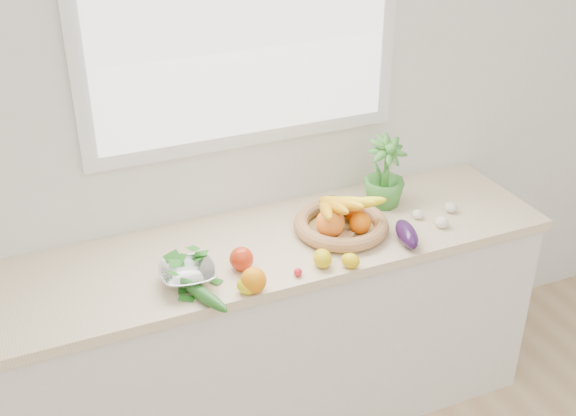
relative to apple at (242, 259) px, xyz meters
name	(u,v)px	position (x,y,z in m)	size (l,w,h in m)	color
back_wall	(244,109)	(0.18, 0.43, 0.41)	(4.50, 0.02, 2.70)	white
counter_cabinet	(275,336)	(0.18, 0.13, -0.51)	(2.20, 0.58, 0.86)	silver
countertop	(274,246)	(0.18, 0.13, -0.06)	(2.24, 0.62, 0.04)	beige
window_frame	(242,8)	(0.18, 0.42, 0.81)	(1.30, 0.03, 1.10)	white
window_pane	(244,9)	(0.18, 0.40, 0.81)	(1.18, 0.01, 0.98)	white
orange_loose	(254,280)	(-0.01, -0.15, 0.00)	(0.09, 0.09, 0.09)	orange
lemon_a	(247,286)	(-0.04, -0.15, -0.01)	(0.06, 0.08, 0.06)	yellow
lemon_b	(323,258)	(0.28, -0.10, -0.01)	(0.07, 0.09, 0.07)	#D6BA0B
lemon_c	(350,261)	(0.37, -0.15, -0.02)	(0.06, 0.07, 0.06)	#E4BB0C
apple	(242,259)	(0.00, 0.00, 0.00)	(0.09, 0.09, 0.09)	red
ginger	(344,242)	(0.42, -0.01, -0.03)	(0.11, 0.05, 0.04)	tan
garlic_a	(451,208)	(0.96, 0.05, -0.02)	(0.05, 0.05, 0.04)	beige
garlic_b	(417,214)	(0.80, 0.06, -0.03)	(0.05, 0.05, 0.04)	silver
garlic_c	(442,222)	(0.85, -0.04, -0.02)	(0.06, 0.06, 0.05)	white
eggplant	(407,234)	(0.66, -0.08, -0.01)	(0.07, 0.19, 0.08)	#2A103B
cucumber	(203,295)	(-0.19, -0.13, -0.02)	(0.05, 0.27, 0.05)	#1A581A
radish	(298,272)	(0.17, -0.12, -0.03)	(0.03, 0.03, 0.03)	red
potted_herb	(385,174)	(0.73, 0.23, 0.10)	(0.18, 0.18, 0.32)	#3F8A32
fruit_basket	(341,220)	(0.46, 0.10, 0.01)	(0.49, 0.49, 0.19)	tan
colander_with_spinach	(188,271)	(-0.21, -0.01, 0.01)	(0.23, 0.23, 0.11)	silver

